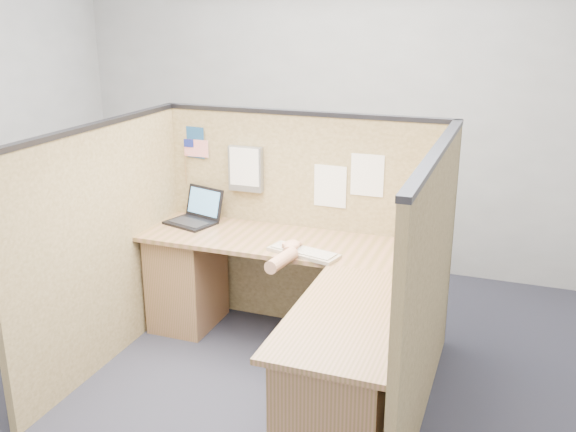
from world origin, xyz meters
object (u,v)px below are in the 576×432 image
at_px(laptop, 194,214).
at_px(mouse, 292,249).
at_px(keyboard, 304,252).
at_px(l_desk, 292,317).

relative_size(laptop, mouse, 3.25).
bearing_deg(keyboard, mouse, -166.19).
height_order(l_desk, keyboard, keyboard).
distance_m(l_desk, laptop, 1.14).
xyz_separation_m(l_desk, laptop, (-0.93, 0.53, 0.39)).
xyz_separation_m(laptop, keyboard, (0.94, -0.34, -0.04)).
height_order(laptop, keyboard, laptop).
xyz_separation_m(l_desk, mouse, (-0.07, 0.19, 0.36)).
bearing_deg(mouse, keyboard, -0.00).
bearing_deg(l_desk, laptop, 150.29).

